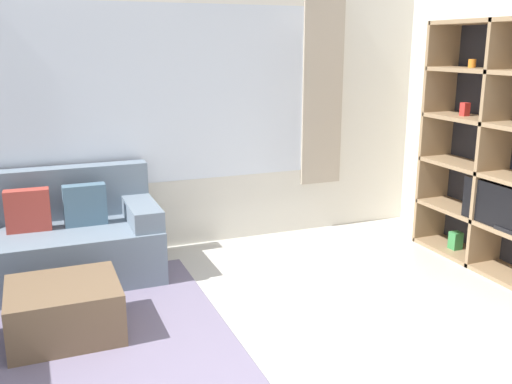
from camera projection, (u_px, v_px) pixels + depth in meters
name	position (u px, v px, depth m)	size (l,w,h in m)	color
wall_back	(157.00, 105.00, 5.18)	(6.63, 0.11, 2.70)	silver
couch_main	(52.00, 242.00, 4.65)	(1.70, 0.85, 0.89)	slate
ottoman	(65.00, 310.00, 3.78)	(0.72, 0.64, 0.37)	brown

